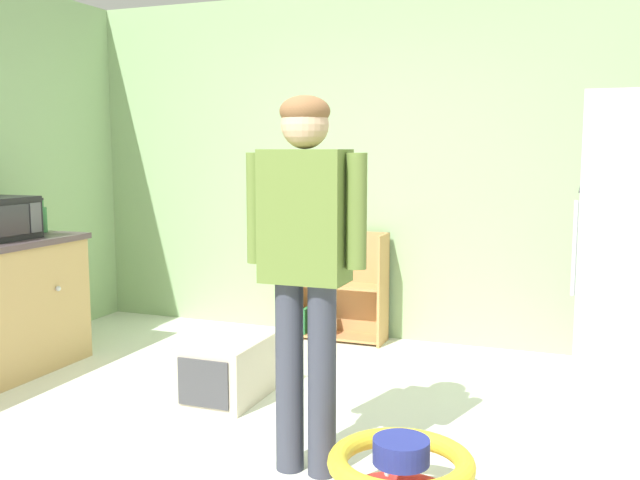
# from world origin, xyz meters

# --- Properties ---
(ground_plane) EXTENTS (12.00, 12.00, 0.00)m
(ground_plane) POSITION_xyz_m (0.00, 0.00, 0.00)
(ground_plane) COLOR silver
(ground_plane) RESTS_ON ground
(back_wall) EXTENTS (5.20, 0.06, 2.70)m
(back_wall) POSITION_xyz_m (0.00, 2.33, 1.35)
(back_wall) COLOR #96B981
(back_wall) RESTS_ON ground
(bookshelf) EXTENTS (0.80, 0.28, 0.85)m
(bookshelf) POSITION_xyz_m (-0.45, 2.14, 0.37)
(bookshelf) COLOR tan
(bookshelf) RESTS_ON ground
(standing_person) EXTENTS (0.57, 0.22, 1.72)m
(standing_person) POSITION_xyz_m (0.25, -0.11, 1.05)
(standing_person) COLOR #3A3D4C
(standing_person) RESTS_ON ground
(baby_walker) EXTENTS (0.60, 0.60, 0.32)m
(baby_walker) POSITION_xyz_m (0.76, -0.33, 0.16)
(baby_walker) COLOR red
(baby_walker) RESTS_ON ground
(pet_carrier) EXTENTS (0.42, 0.55, 0.36)m
(pet_carrier) POSITION_xyz_m (-0.56, 0.61, 0.18)
(pet_carrier) COLOR beige
(pet_carrier) RESTS_ON ground
(green_glass_bottle) EXTENTS (0.07, 0.07, 0.25)m
(green_glass_bottle) POSITION_xyz_m (-2.22, 0.97, 1.00)
(green_glass_bottle) COLOR #33753D
(green_glass_bottle) RESTS_ON kitchen_counter
(orange_cup) EXTENTS (0.08, 0.08, 0.09)m
(orange_cup) POSITION_xyz_m (-2.38, 0.98, 0.95)
(orange_cup) COLOR orange
(orange_cup) RESTS_ON kitchen_counter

